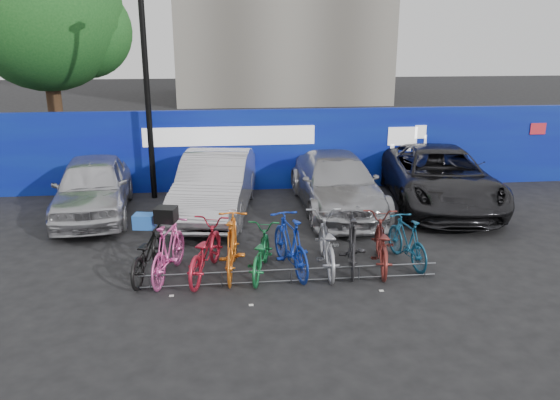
{
  "coord_description": "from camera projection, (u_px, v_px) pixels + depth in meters",
  "views": [
    {
      "loc": [
        -1.2,
        -9.9,
        4.49
      ],
      "look_at": [
        0.07,
        2.0,
        0.85
      ],
      "focal_mm": 35.0,
      "sensor_mm": 36.0,
      "label": 1
    }
  ],
  "objects": [
    {
      "name": "lamppost",
      "position": [
        146.0,
        82.0,
        14.71
      ],
      "size": [
        0.25,
        0.5,
        6.11
      ],
      "color": "black",
      "rests_on": "ground"
    },
    {
      "name": "bike_0",
      "position": [
        147.0,
        252.0,
        10.46
      ],
      "size": [
        0.97,
        1.95,
        0.98
      ],
      "primitive_type": "imported",
      "rotation": [
        0.0,
        0.0,
        2.96
      ],
      "color": "black",
      "rests_on": "ground"
    },
    {
      "name": "bike_7",
      "position": [
        352.0,
        241.0,
        10.77
      ],
      "size": [
        0.9,
        1.97,
        1.14
      ],
      "primitive_type": "imported",
      "rotation": [
        0.0,
        0.0,
        2.94
      ],
      "color": "#272629",
      "rests_on": "ground"
    },
    {
      "name": "cargo_crate",
      "position": [
        144.0,
        221.0,
        10.28
      ],
      "size": [
        0.43,
        0.35,
        0.27
      ],
      "primitive_type": "cube",
      "rotation": [
        0.0,
        0.0,
        -0.17
      ],
      "color": "blue",
      "rests_on": "bike_0"
    },
    {
      "name": "car_3",
      "position": [
        439.0,
        177.0,
        14.8
      ],
      "size": [
        3.33,
        5.89,
        1.55
      ],
      "primitive_type": "imported",
      "rotation": [
        0.0,
        0.0,
        -0.14
      ],
      "color": "black",
      "rests_on": "ground"
    },
    {
      "name": "car_1",
      "position": [
        216.0,
        184.0,
        14.04
      ],
      "size": [
        2.35,
        4.98,
        1.58
      ],
      "primitive_type": "imported",
      "rotation": [
        0.0,
        0.0,
        -0.15
      ],
      "color": "#B0AFB4",
      "rests_on": "ground"
    },
    {
      "name": "bike_rack",
      "position": [
        291.0,
        275.0,
        10.23
      ],
      "size": [
        5.6,
        0.03,
        0.3
      ],
      "color": "#595B60",
      "rests_on": "ground"
    },
    {
      "name": "bike_2",
      "position": [
        205.0,
        251.0,
        10.45
      ],
      "size": [
        1.18,
        2.1,
        1.04
      ],
      "primitive_type": "imported",
      "rotation": [
        0.0,
        0.0,
        2.88
      ],
      "color": "#AF1A2E",
      "rests_on": "ground"
    },
    {
      "name": "bike_1",
      "position": [
        168.0,
        250.0,
        10.37
      ],
      "size": [
        0.96,
        1.96,
        1.13
      ],
      "primitive_type": "imported",
      "rotation": [
        0.0,
        0.0,
        2.91
      ],
      "color": "#EC53A7",
      "rests_on": "ground"
    },
    {
      "name": "bike_4",
      "position": [
        260.0,
        252.0,
        10.53
      ],
      "size": [
        0.99,
        1.86,
        0.93
      ],
      "primitive_type": "imported",
      "rotation": [
        0.0,
        0.0,
        2.92
      ],
      "color": "#177037",
      "rests_on": "ground"
    },
    {
      "name": "bike_5",
      "position": [
        290.0,
        244.0,
        10.62
      ],
      "size": [
        0.96,
        2.02,
        1.17
      ],
      "primitive_type": "imported",
      "rotation": [
        0.0,
        0.0,
        3.36
      ],
      "color": "#112D9E",
      "rests_on": "ground"
    },
    {
      "name": "cargo_topcase",
      "position": [
        166.0,
        214.0,
        10.16
      ],
      "size": [
        0.45,
        0.42,
        0.28
      ],
      "primitive_type": "cube",
      "rotation": [
        0.0,
        0.0,
        -0.24
      ],
      "color": "black",
      "rests_on": "bike_1"
    },
    {
      "name": "bike_9",
      "position": [
        407.0,
        240.0,
        11.02
      ],
      "size": [
        0.72,
        1.72,
        1.0
      ],
      "primitive_type": "imported",
      "rotation": [
        0.0,
        0.0,
        3.3
      ],
      "color": "navy",
      "rests_on": "ground"
    },
    {
      "name": "ground",
      "position": [
        287.0,
        270.0,
        10.85
      ],
      "size": [
        100.0,
        100.0,
        0.0
      ],
      "primitive_type": "plane",
      "color": "black",
      "rests_on": "ground"
    },
    {
      "name": "tree",
      "position": [
        52.0,
        16.0,
        18.25
      ],
      "size": [
        5.4,
        5.2,
        7.8
      ],
      "color": "#382314",
      "rests_on": "ground"
    },
    {
      "name": "hoarding",
      "position": [
        264.0,
        150.0,
        16.2
      ],
      "size": [
        22.0,
        0.18,
        2.4
      ],
      "color": "#0B1097",
      "rests_on": "ground"
    },
    {
      "name": "bike_8",
      "position": [
        381.0,
        243.0,
        10.84
      ],
      "size": [
        1.06,
        2.07,
        1.04
      ],
      "primitive_type": "imported",
      "rotation": [
        0.0,
        0.0,
        2.95
      ],
      "color": "maroon",
      "rests_on": "ground"
    },
    {
      "name": "bike_3",
      "position": [
        232.0,
        245.0,
        10.52
      ],
      "size": [
        0.74,
        2.02,
        1.19
      ],
      "primitive_type": "imported",
      "rotation": [
        0.0,
        0.0,
        3.05
      ],
      "color": "orange",
      "rests_on": "ground"
    },
    {
      "name": "car_0",
      "position": [
        93.0,
        186.0,
        13.96
      ],
      "size": [
        2.23,
        4.6,
        1.51
      ],
      "primitive_type": "imported",
      "rotation": [
        0.0,
        0.0,
        0.1
      ],
      "color": "#B8B8BD",
      "rests_on": "ground"
    },
    {
      "name": "bike_6",
      "position": [
        326.0,
        243.0,
        10.78
      ],
      "size": [
        0.85,
        2.11,
        1.08
      ],
      "primitive_type": "imported",
      "rotation": [
        0.0,
        0.0,
        3.08
      ],
      "color": "#95969B",
      "rests_on": "ground"
    },
    {
      "name": "car_2",
      "position": [
        337.0,
        183.0,
        14.44
      ],
      "size": [
        2.05,
        4.95,
        1.43
      ],
      "primitive_type": "imported",
      "rotation": [
        0.0,
        0.0,
        0.01
      ],
      "color": "#9B9CA0",
      "rests_on": "ground"
    }
  ]
}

